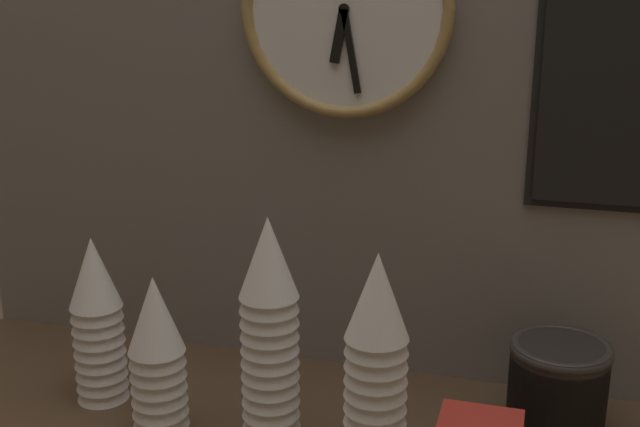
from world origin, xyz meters
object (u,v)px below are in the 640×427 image
(cup_stack_center_left, at_px, (157,359))
(bowl_stack_right, at_px, (557,387))
(cup_stack_center_right, at_px, (376,376))
(cup_stack_center, at_px, (270,339))
(wall_clock, at_px, (345,9))
(cup_stack_left, at_px, (97,320))

(cup_stack_center_left, height_order, bowl_stack_right, cup_stack_center_left)
(cup_stack_center_right, xyz_separation_m, bowl_stack_right, (0.24, 0.21, -0.09))
(cup_stack_center_right, relative_size, bowl_stack_right, 2.25)
(cup_stack_center, height_order, wall_clock, wall_clock)
(cup_stack_center, relative_size, cup_stack_center_left, 1.39)
(cup_stack_center_left, xyz_separation_m, cup_stack_center_right, (0.34, -0.04, 0.04))
(cup_stack_left, distance_m, wall_clock, 0.64)
(cup_stack_center_left, xyz_separation_m, bowl_stack_right, (0.58, 0.18, -0.05))
(cup_stack_left, distance_m, cup_stack_center_left, 0.17)
(bowl_stack_right, bearing_deg, cup_stack_center, -157.64)
(cup_stack_center, height_order, bowl_stack_right, cup_stack_center)
(cup_stack_left, height_order, cup_stack_center_left, cup_stack_left)
(cup_stack_left, xyz_separation_m, cup_stack_center_right, (0.49, -0.12, 0.03))
(cup_stack_left, relative_size, bowl_stack_right, 1.84)
(cup_stack_center_right, bearing_deg, cup_stack_left, 166.32)
(cup_stack_left, bearing_deg, wall_clock, 31.20)
(cup_stack_center, bearing_deg, cup_stack_center_left, -176.88)
(cup_stack_left, height_order, bowl_stack_right, cup_stack_left)
(cup_stack_center, relative_size, cup_stack_left, 1.29)
(cup_stack_center, relative_size, cup_stack_center_right, 1.06)
(cup_stack_left, xyz_separation_m, cup_stack_center_left, (0.15, -0.08, -0.01))
(cup_stack_center_left, bearing_deg, cup_stack_center_right, -6.27)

